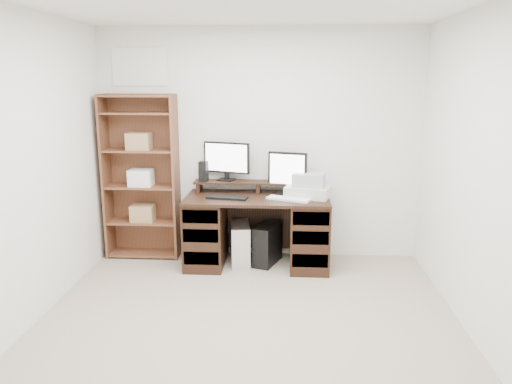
# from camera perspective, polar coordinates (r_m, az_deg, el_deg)

# --- Properties ---
(room) EXTENTS (3.54, 4.04, 2.54)m
(room) POSITION_cam_1_polar(r_m,az_deg,el_deg) (3.52, -1.46, 1.11)
(room) COLOR tan
(room) RESTS_ON ground
(desk) EXTENTS (1.50, 0.70, 0.75)m
(desk) POSITION_cam_1_polar(r_m,az_deg,el_deg) (5.32, 0.15, -4.32)
(desk) COLOR black
(desk) RESTS_ON ground
(riser_shelf) EXTENTS (1.40, 0.22, 0.12)m
(riser_shelf) POSITION_cam_1_polar(r_m,az_deg,el_deg) (5.40, 0.28, 0.94)
(riser_shelf) COLOR black
(riser_shelf) RESTS_ON desk
(monitor_wide) EXTENTS (0.51, 0.20, 0.42)m
(monitor_wide) POSITION_cam_1_polar(r_m,az_deg,el_deg) (5.44, -3.38, 3.78)
(monitor_wide) COLOR black
(monitor_wide) RESTS_ON riser_shelf
(monitor_small) EXTENTS (0.41, 0.20, 0.46)m
(monitor_small) POSITION_cam_1_polar(r_m,az_deg,el_deg) (5.27, 3.61, 2.32)
(monitor_small) COLOR black
(monitor_small) RESTS_ON desk
(speaker) EXTENTS (0.10, 0.10, 0.22)m
(speaker) POSITION_cam_1_polar(r_m,az_deg,el_deg) (5.43, -6.03, 2.37)
(speaker) COLOR black
(speaker) RESTS_ON riser_shelf
(keyboard_black) EXTENTS (0.44, 0.21, 0.02)m
(keyboard_black) POSITION_cam_1_polar(r_m,az_deg,el_deg) (5.15, -3.32, -0.63)
(keyboard_black) COLOR black
(keyboard_black) RESTS_ON desk
(keyboard_white) EXTENTS (0.46, 0.29, 0.02)m
(keyboard_white) POSITION_cam_1_polar(r_m,az_deg,el_deg) (5.09, 3.74, -0.81)
(keyboard_white) COLOR white
(keyboard_white) RESTS_ON desk
(mouse) EXTENTS (0.09, 0.06, 0.04)m
(mouse) POSITION_cam_1_polar(r_m,az_deg,el_deg) (5.12, 6.30, -0.70)
(mouse) COLOR white
(mouse) RESTS_ON desk
(printer) EXTENTS (0.52, 0.45, 0.11)m
(printer) POSITION_cam_1_polar(r_m,az_deg,el_deg) (5.25, 6.01, 0.08)
(printer) COLOR beige
(printer) RESTS_ON desk
(basket) EXTENTS (0.36, 0.28, 0.14)m
(basket) POSITION_cam_1_polar(r_m,az_deg,el_deg) (5.22, 6.04, 1.41)
(basket) COLOR #A2A7AC
(basket) RESTS_ON printer
(tower_silver) EXTENTS (0.25, 0.46, 0.44)m
(tower_silver) POSITION_cam_1_polar(r_m,az_deg,el_deg) (5.42, -1.83, -5.90)
(tower_silver) COLOR silver
(tower_silver) RESTS_ON ground
(tower_black) EXTENTS (0.32, 0.47, 0.43)m
(tower_black) POSITION_cam_1_polar(r_m,az_deg,el_deg) (5.41, 1.32, -5.95)
(tower_black) COLOR black
(tower_black) RESTS_ON ground
(bookshelf) EXTENTS (0.80, 0.30, 1.80)m
(bookshelf) POSITION_cam_1_polar(r_m,az_deg,el_deg) (5.62, -12.94, 1.84)
(bookshelf) COLOR brown
(bookshelf) RESTS_ON ground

